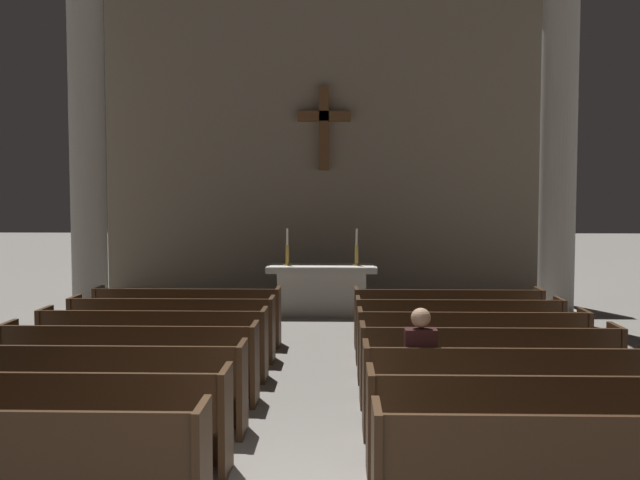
{
  "coord_description": "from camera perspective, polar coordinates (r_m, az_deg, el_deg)",
  "views": [
    {
      "loc": [
        0.36,
        -5.15,
        2.46
      ],
      "look_at": [
        0.0,
        8.15,
        1.61
      ],
      "focal_mm": 41.03,
      "sensor_mm": 36.0,
      "label": 1
    }
  ],
  "objects": [
    {
      "name": "pew_left_row_1",
      "position": [
        6.01,
        -23.54,
        -15.92
      ],
      "size": [
        2.97,
        0.5,
        0.95
      ],
      "color": "#422B19",
      "rests_on": "ground"
    },
    {
      "name": "pew_left_row_2",
      "position": [
        6.95,
        -19.66,
        -13.13
      ],
      "size": [
        2.97,
        0.5,
        0.95
      ],
      "color": "#422B19",
      "rests_on": "ground"
    },
    {
      "name": "pew_left_row_3",
      "position": [
        7.93,
        -16.78,
        -10.97
      ],
      "size": [
        2.97,
        0.5,
        0.95
      ],
      "color": "#422B19",
      "rests_on": "ground"
    },
    {
      "name": "pew_left_row_4",
      "position": [
        8.93,
        -14.57,
        -9.28
      ],
      "size": [
        2.97,
        0.5,
        0.95
      ],
      "color": "#422B19",
      "rests_on": "ground"
    },
    {
      "name": "pew_left_row_5",
      "position": [
        9.95,
        -12.83,
        -7.92
      ],
      "size": [
        2.97,
        0.5,
        0.95
      ],
      "color": "#422B19",
      "rests_on": "ground"
    },
    {
      "name": "pew_left_row_6",
      "position": [
        10.99,
        -11.42,
        -6.81
      ],
      "size": [
        2.97,
        0.5,
        0.95
      ],
      "color": "#422B19",
      "rests_on": "ground"
    },
    {
      "name": "pew_left_row_7",
      "position": [
        12.03,
        -10.26,
        -5.88
      ],
      "size": [
        2.97,
        0.5,
        0.95
      ],
      "color": "#422B19",
      "rests_on": "ground"
    },
    {
      "name": "pew_right_row_1",
      "position": [
        5.75,
        19.77,
        -16.73
      ],
      "size": [
        2.97,
        0.5,
        0.95
      ],
      "color": "#422B19",
      "rests_on": "ground"
    },
    {
      "name": "pew_right_row_2",
      "position": [
        6.73,
        16.81,
        -13.63
      ],
      "size": [
        2.97,
        0.5,
        0.95
      ],
      "color": "#422B19",
      "rests_on": "ground"
    },
    {
      "name": "pew_right_row_3",
      "position": [
        7.74,
        14.66,
        -11.3
      ],
      "size": [
        2.97,
        0.5,
        0.95
      ],
      "color": "#422B19",
      "rests_on": "ground"
    },
    {
      "name": "pew_right_row_4",
      "position": [
        8.76,
        13.04,
        -9.51
      ],
      "size": [
        2.97,
        0.5,
        0.95
      ],
      "color": "#422B19",
      "rests_on": "ground"
    },
    {
      "name": "pew_right_row_5",
      "position": [
        9.8,
        11.77,
        -8.08
      ],
      "size": [
        2.97,
        0.5,
        0.95
      ],
      "color": "#422B19",
      "rests_on": "ground"
    },
    {
      "name": "pew_right_row_6",
      "position": [
        10.85,
        10.75,
        -6.93
      ],
      "size": [
        2.97,
        0.5,
        0.95
      ],
      "color": "#422B19",
      "rests_on": "ground"
    },
    {
      "name": "pew_right_row_7",
      "position": [
        11.9,
        9.92,
        -5.98
      ],
      "size": [
        2.97,
        0.5,
        0.95
      ],
      "color": "#422B19",
      "rests_on": "ground"
    },
    {
      "name": "column_left_second",
      "position": [
        14.82,
        -17.67,
        6.65
      ],
      "size": [
        1.01,
        1.01,
        6.72
      ],
      "color": "#ADA89E",
      "rests_on": "ground"
    },
    {
      "name": "column_right_second",
      "position": [
        14.59,
        18.1,
        6.69
      ],
      "size": [
        1.01,
        1.01,
        6.72
      ],
      "color": "#ADA89E",
      "rests_on": "ground"
    },
    {
      "name": "altar",
      "position": [
        14.79,
        0.14,
        -3.82
      ],
      "size": [
        2.2,
        0.9,
        1.01
      ],
      "color": "#A8A399",
      "rests_on": "ground"
    },
    {
      "name": "candlestick_left",
      "position": [
        14.75,
        -2.58,
        -1.04
      ],
      "size": [
        0.16,
        0.16,
        0.74
      ],
      "color": "#B79338",
      "rests_on": "altar"
    },
    {
      "name": "candlestick_right",
      "position": [
        14.72,
        2.87,
        -1.05
      ],
      "size": [
        0.16,
        0.16,
        0.74
      ],
      "color": "#B79338",
      "rests_on": "altar"
    },
    {
      "name": "apse_with_cross",
      "position": [
        16.95,
        0.33,
        7.41
      ],
      "size": [
        10.06,
        0.48,
        7.13
      ],
      "color": "gray",
      "rests_on": "ground"
    },
    {
      "name": "lone_worshipper",
      "position": [
        7.57,
        7.77,
        -9.87
      ],
      "size": [
        0.32,
        0.43,
        1.32
      ],
      "color": "#26262B",
      "rests_on": "ground"
    }
  ]
}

